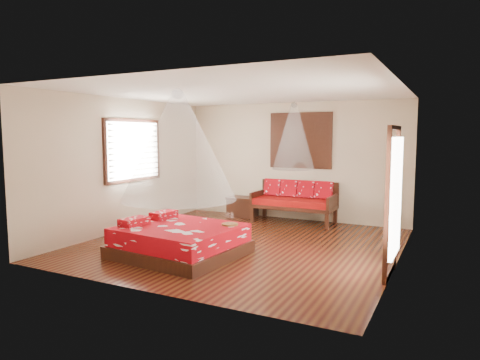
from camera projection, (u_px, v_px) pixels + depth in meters
The scene contains 10 objects.
room at pixel (242, 169), 7.85m from camera, with size 5.54×5.54×2.84m.
bed at pixel (179, 240), 7.25m from camera, with size 2.09×1.93×0.63m.
daybed at pixel (295, 200), 9.97m from camera, with size 1.90×0.84×0.97m.
storage_chest at pixel (243, 207), 10.69m from camera, with size 0.72×0.53×0.49m.
shutter_panel at pixel (300, 141), 10.12m from camera, with size 1.52×0.06×1.32m.
window_left at pixel (134, 150), 9.22m from camera, with size 0.10×1.74×1.34m.
glazed_door at pixel (392, 202), 6.13m from camera, with size 0.08×1.02×2.16m.
wine_tray at pixel (230, 222), 7.27m from camera, with size 0.28×0.28×0.22m.
mosquito_net_main at pixel (179, 146), 7.07m from camera, with size 1.92×1.92×1.80m, color white.
mosquito_net_daybed at pixel (294, 136), 9.70m from camera, with size 0.96×0.96×1.50m, color white.
Camera 1 is at (3.51, -7.00, 2.03)m, focal length 32.00 mm.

